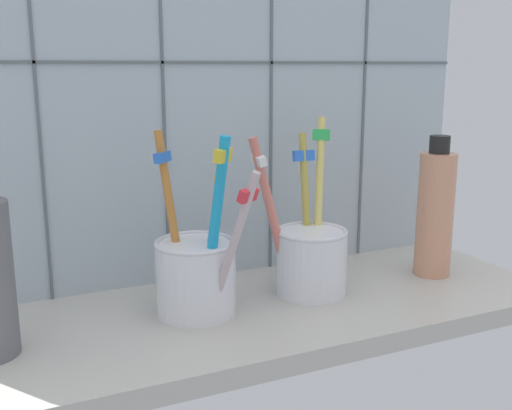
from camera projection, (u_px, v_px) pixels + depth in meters
counter_slab at (261, 315)px, 62.84cm from camera, size 64.00×22.00×2.00cm
tile_wall_back at (216, 98)px, 68.64cm from camera, size 64.00×2.20×45.00cm
toothbrush_cup_left at (197, 270)px, 59.87cm from camera, size 8.05×11.68×18.16cm
toothbrush_cup_right at (310, 255)px, 65.50cm from camera, size 11.16×8.59×18.62cm
soap_bottle at (435, 212)px, 70.65cm from camera, size 4.22×4.22×16.38cm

